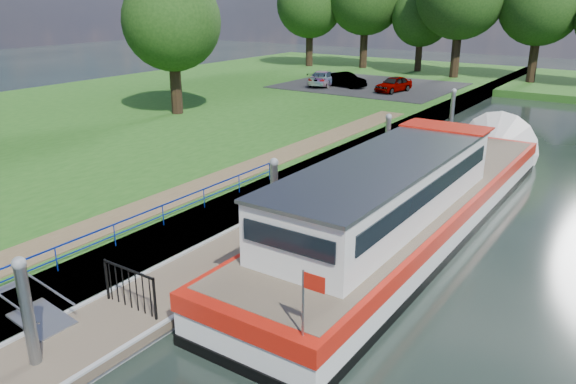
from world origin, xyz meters
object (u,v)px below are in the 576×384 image
Objects in this scene: barge at (419,198)px; car_b at (346,80)px; pontoon at (339,199)px; car_c at (324,78)px; car_a at (394,84)px.

barge is 5.84× the size of car_b.
car_b is (-12.21, 22.84, 1.25)m from pontoon.
pontoon is 6.93× the size of car_c.
car_b is at bearing 178.93° from car_c.
barge is at bearing 116.11° from car_c.
car_a is (-7.84, 22.72, 1.26)m from pontoon.
car_b is (-15.81, 23.36, 0.34)m from barge.
barge reaches higher than car_a.
barge is at bearing -52.75° from car_a.
car_b is at bearing -170.51° from car_a.
pontoon is 8.36× the size of car_a.
car_c is (-1.91, -0.35, 0.03)m from car_b.
pontoon is 1.42× the size of barge.
barge is at bearing -8.17° from pontoon.
pontoon is at bearing -59.92° from car_a.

